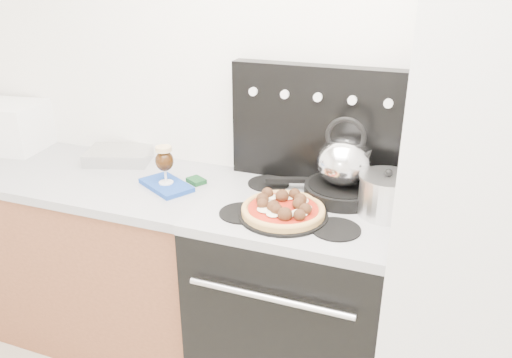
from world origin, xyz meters
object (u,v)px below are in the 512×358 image
at_px(fridge, 494,231).
at_px(stock_pot, 386,196).
at_px(pizza_pan, 283,215).
at_px(stove_body, 295,304).
at_px(oven_mitt, 166,185).
at_px(beer_glass, 165,165).
at_px(skillet, 342,191).
at_px(toaster_oven, 5,126).
at_px(tea_kettle, 344,158).
at_px(pizza, 283,208).
at_px(base_cabinet, 88,255).

xyz_separation_m(fridge, stock_pot, (-0.37, 0.06, 0.04)).
relative_size(pizza_pan, stock_pot, 1.67).
bearing_deg(stove_body, pizza_pan, -104.53).
distance_m(oven_mitt, beer_glass, 0.10).
relative_size(stove_body, skillet, 2.88).
bearing_deg(skillet, oven_mitt, -170.48).
xyz_separation_m(toaster_oven, tea_kettle, (1.78, -0.03, 0.07)).
xyz_separation_m(pizza, skillet, (0.17, 0.24, -0.01)).
relative_size(base_cabinet, tea_kettle, 6.10).
bearing_deg(skillet, stock_pot, -26.23).
bearing_deg(skillet, toaster_oven, 178.96).
bearing_deg(base_cabinet, stock_pot, 0.46).
xyz_separation_m(beer_glass, skillet, (0.74, 0.12, -0.06)).
bearing_deg(tea_kettle, fridge, -33.45).
xyz_separation_m(pizza_pan, stock_pot, (0.36, 0.15, 0.07)).
relative_size(stove_body, stock_pot, 4.33).
bearing_deg(pizza, pizza_pan, 0.00).
bearing_deg(fridge, skillet, 164.80).
xyz_separation_m(fridge, pizza, (-0.73, -0.09, 0.00)).
distance_m(stove_body, pizza, 0.53).
bearing_deg(stove_body, pizza, -104.53).
bearing_deg(beer_glass, fridge, -1.19).
relative_size(oven_mitt, stock_pot, 1.20).
bearing_deg(fridge, tea_kettle, 164.80).
bearing_deg(beer_glass, pizza_pan, -11.52).
height_order(stove_body, oven_mitt, oven_mitt).
relative_size(tea_kettle, stock_pot, 1.17).
relative_size(fridge, pizza_pan, 5.61).
bearing_deg(pizza, oven_mitt, 168.48).
bearing_deg(beer_glass, tea_kettle, 9.52).
distance_m(oven_mitt, tea_kettle, 0.77).
height_order(base_cabinet, pizza, pizza).
height_order(fridge, beer_glass, fridge).
relative_size(base_cabinet, stove_body, 1.65).
bearing_deg(skillet, beer_glass, -170.48).
bearing_deg(oven_mitt, pizza_pan, -11.52).
height_order(beer_glass, stock_pot, beer_glass).
xyz_separation_m(stove_body, oven_mitt, (-0.60, 0.00, 0.47)).
bearing_deg(stock_pot, toaster_oven, 176.43).
bearing_deg(toaster_oven, pizza_pan, -17.90).
xyz_separation_m(pizza_pan, pizza, (0.00, 0.00, 0.03)).
relative_size(stove_body, pizza, 2.81).
bearing_deg(stock_pot, pizza_pan, -157.01).
bearing_deg(skillet, stove_body, -138.41).
relative_size(toaster_oven, beer_glass, 2.26).
bearing_deg(tea_kettle, pizza, -143.81).
xyz_separation_m(base_cabinet, oven_mitt, (0.51, -0.02, 0.48)).
bearing_deg(pizza_pan, toaster_oven, 170.36).
bearing_deg(toaster_oven, skillet, -9.31).
bearing_deg(pizza_pan, beer_glass, 168.48).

